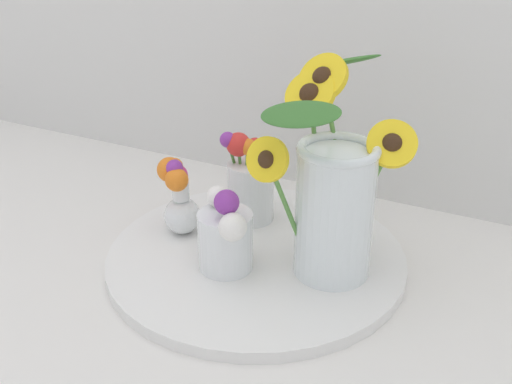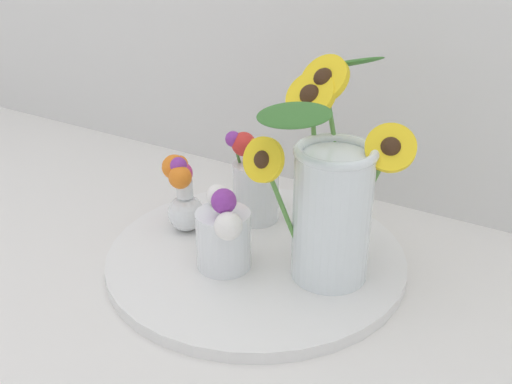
% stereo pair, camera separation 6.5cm
% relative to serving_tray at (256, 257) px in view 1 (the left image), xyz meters
% --- Properties ---
extents(ground_plane, '(6.00, 6.00, 0.00)m').
position_rel_serving_tray_xyz_m(ground_plane, '(-0.04, -0.08, -0.01)').
color(ground_plane, silver).
extents(serving_tray, '(0.48, 0.48, 0.02)m').
position_rel_serving_tray_xyz_m(serving_tray, '(0.00, 0.00, 0.00)').
color(serving_tray, white).
rests_on(serving_tray, ground_plane).
extents(mason_jar_sunflowers, '(0.23, 0.26, 0.32)m').
position_rel_serving_tray_xyz_m(mason_jar_sunflowers, '(0.12, 0.01, 0.14)').
color(mason_jar_sunflowers, silver).
rests_on(mason_jar_sunflowers, serving_tray).
extents(vase_small_center, '(0.09, 0.09, 0.14)m').
position_rel_serving_tray_xyz_m(vase_small_center, '(-0.02, -0.06, 0.07)').
color(vase_small_center, white).
rests_on(vase_small_center, serving_tray).
extents(vase_bulb_right, '(0.07, 0.06, 0.13)m').
position_rel_serving_tray_xyz_m(vase_bulb_right, '(-0.15, 0.00, 0.08)').
color(vase_bulb_right, white).
rests_on(vase_bulb_right, serving_tray).
extents(vase_small_back, '(0.09, 0.08, 0.16)m').
position_rel_serving_tray_xyz_m(vase_small_back, '(-0.06, 0.10, 0.08)').
color(vase_small_back, white).
rests_on(vase_small_back, serving_tray).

